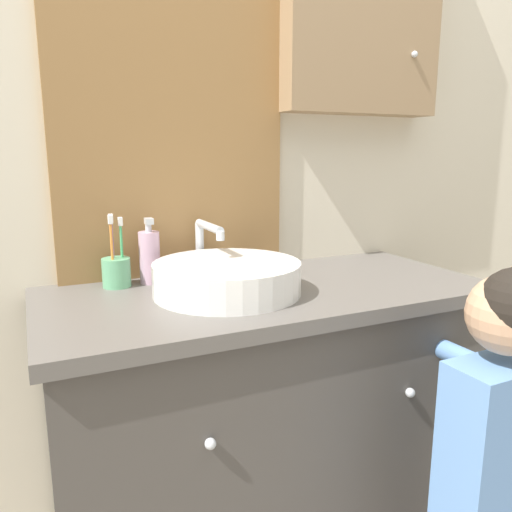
{
  "coord_description": "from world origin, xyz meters",
  "views": [
    {
      "loc": [
        -0.56,
        -0.8,
        1.18
      ],
      "look_at": [
        -0.06,
        0.28,
        0.93
      ],
      "focal_mm": 35.0,
      "sensor_mm": 36.0,
      "label": 1
    }
  ],
  "objects_px": {
    "toothbrush_holder": "(116,270)",
    "child_figure": "(493,452)",
    "sink_basin": "(227,276)",
    "soap_dispenser": "(150,256)"
  },
  "relations": [
    {
      "from": "toothbrush_holder",
      "to": "child_figure",
      "type": "distance_m",
      "value": 0.98
    },
    {
      "from": "toothbrush_holder",
      "to": "soap_dispenser",
      "type": "distance_m",
      "value": 0.09
    },
    {
      "from": "soap_dispenser",
      "to": "child_figure",
      "type": "distance_m",
      "value": 0.94
    },
    {
      "from": "sink_basin",
      "to": "toothbrush_holder",
      "type": "bearing_deg",
      "value": 143.78
    },
    {
      "from": "sink_basin",
      "to": "toothbrush_holder",
      "type": "relative_size",
      "value": 2.21
    },
    {
      "from": "sink_basin",
      "to": "toothbrush_holder",
      "type": "distance_m",
      "value": 0.3
    },
    {
      "from": "toothbrush_holder",
      "to": "soap_dispenser",
      "type": "height_order",
      "value": "toothbrush_holder"
    },
    {
      "from": "sink_basin",
      "to": "toothbrush_holder",
      "type": "height_order",
      "value": "toothbrush_holder"
    },
    {
      "from": "child_figure",
      "to": "toothbrush_holder",
      "type": "bearing_deg",
      "value": 134.91
    },
    {
      "from": "sink_basin",
      "to": "soap_dispenser",
      "type": "relative_size",
      "value": 2.39
    }
  ]
}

